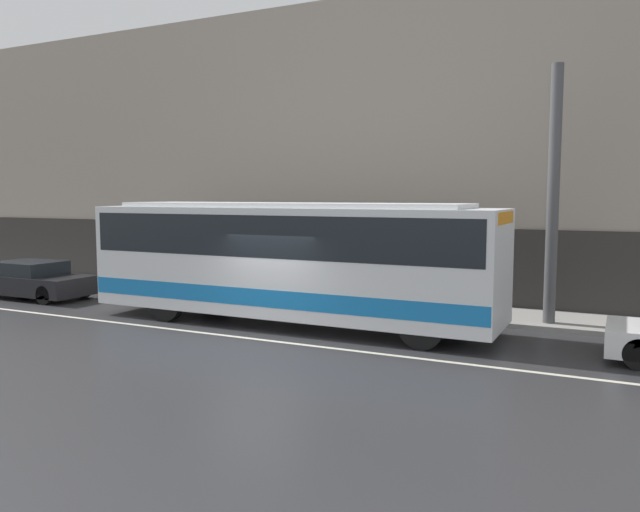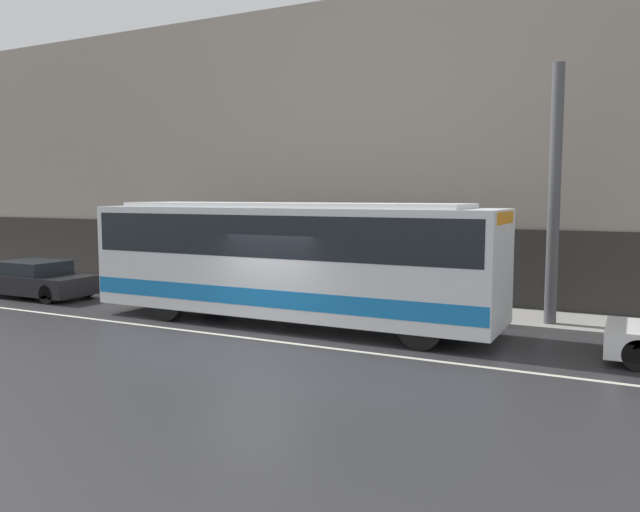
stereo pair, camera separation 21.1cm
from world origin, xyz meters
TOP-DOWN VIEW (x-y plane):
  - ground_plane at (0.00, 0.00)m, footprint 60.00×60.00m
  - sidewalk at (0.00, 5.27)m, footprint 60.00×2.54m
  - building_facade at (0.00, 6.68)m, footprint 60.00×0.35m
  - lane_stripe at (0.00, 0.00)m, footprint 54.00×0.14m
  - transit_bus at (-0.17, 1.93)m, footprint 11.34×2.60m
  - sedan_dark_behind at (-10.21, 1.93)m, footprint 4.35×1.81m
  - utility_pole_near at (6.22, 4.59)m, footprint 0.31×0.31m

SIDE VIEW (x-z plane):
  - ground_plane at x=0.00m, z-range 0.00..0.00m
  - lane_stripe at x=0.00m, z-range 0.00..0.01m
  - sidewalk at x=0.00m, z-range 0.00..0.13m
  - sedan_dark_behind at x=-10.21m, z-range -0.03..1.22m
  - transit_bus at x=-0.17m, z-range 0.21..3.50m
  - utility_pole_near at x=6.22m, z-range 0.13..6.84m
  - building_facade at x=0.00m, z-range -0.18..9.76m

